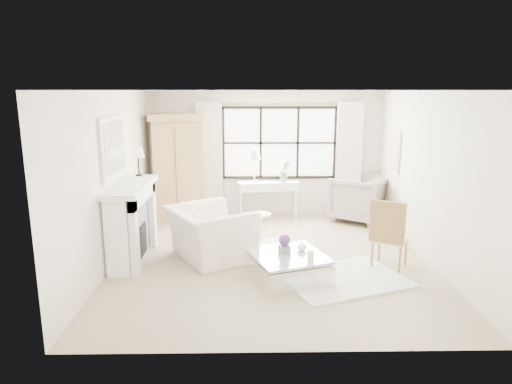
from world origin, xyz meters
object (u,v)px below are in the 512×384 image
(console_table, at_px, (268,199))
(coffee_table, at_px, (288,267))
(club_armchair, at_px, (210,234))
(armoire, at_px, (178,167))

(console_table, bearing_deg, coffee_table, -96.28)
(club_armchair, distance_m, coffee_table, 1.50)
(armoire, xyz_separation_m, console_table, (1.90, 0.10, -0.74))
(armoire, height_order, coffee_table, armoire)
(armoire, bearing_deg, club_armchair, -77.92)
(console_table, xyz_separation_m, club_armchair, (-1.06, -2.48, 0.02))
(club_armchair, relative_size, coffee_table, 1.02)
(armoire, distance_m, console_table, 2.04)
(console_table, relative_size, coffee_table, 1.06)
(console_table, height_order, coffee_table, console_table)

